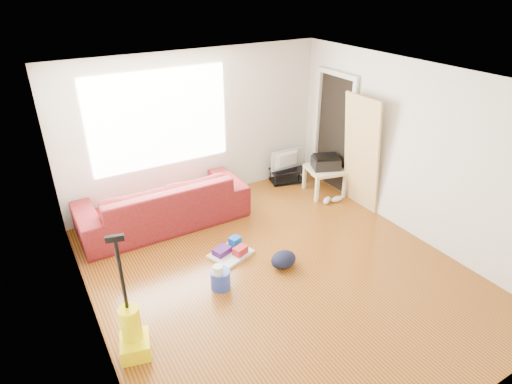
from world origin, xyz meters
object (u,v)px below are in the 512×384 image
side_table (325,172)px  backpack (283,266)px  bucket (221,287)px  sofa (165,223)px  vacuum (133,332)px  cleaning_tray (231,251)px  tv_stand (288,175)px

side_table → backpack: size_ratio=1.88×
side_table → bucket: side_table is taller
sofa → bucket: 1.83m
side_table → vacuum: size_ratio=0.50×
cleaning_tray → vacuum: bearing=-148.5°
cleaning_tray → vacuum: size_ratio=0.46×
vacuum → tv_stand: bearing=49.6°
side_table → cleaning_tray: (-2.30, -0.84, -0.34)m
tv_stand → bucket: (-2.43, -2.10, -0.13)m
bucket → vacuum: size_ratio=0.18×
vacuum → bucket: bearing=35.2°
side_table → sofa: bearing=171.1°
backpack → vacuum: bearing=174.7°
cleaning_tray → vacuum: 1.95m
backpack → vacuum: (-2.14, -0.43, 0.26)m
sofa → tv_stand: bearing=-173.8°
tv_stand → bucket: bearing=-125.2°
tv_stand → backpack: 2.62m
bucket → cleaning_tray: 0.71m
side_table → cleaning_tray: size_ratio=1.07×
cleaning_tray → tv_stand: bearing=37.7°
side_table → backpack: 2.34m
cleaning_tray → bucket: bearing=-128.2°
backpack → tv_stand: bearing=38.0°
backpack → side_table: bearing=21.5°
sofa → side_table: bearing=171.1°
sofa → backpack: size_ratio=6.84×
cleaning_tray → backpack: cleaning_tray is taller
tv_stand → backpack: size_ratio=1.91×
tv_stand → side_table: 0.82m
side_table → vacuum: (-3.95, -1.85, -0.14)m
cleaning_tray → side_table: bearing=20.0°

